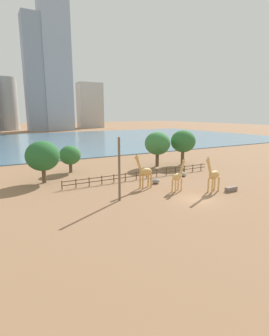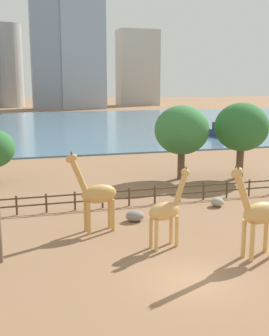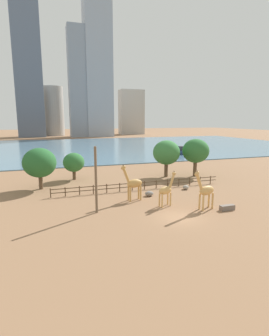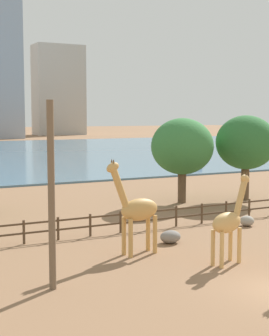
{
  "view_description": "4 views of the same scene",
  "coord_description": "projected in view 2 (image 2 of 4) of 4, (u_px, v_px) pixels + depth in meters",
  "views": [
    {
      "loc": [
        -21.24,
        -22.4,
        10.15
      ],
      "look_at": [
        -2.04,
        11.49,
        2.01
      ],
      "focal_mm": 28.0,
      "sensor_mm": 36.0,
      "label": 1
    },
    {
      "loc": [
        -7.24,
        -15.83,
        8.43
      ],
      "look_at": [
        0.17,
        9.52,
        3.23
      ],
      "focal_mm": 45.0,
      "sensor_mm": 36.0,
      "label": 2
    },
    {
      "loc": [
        -12.96,
        -23.84,
        10.37
      ],
      "look_at": [
        0.01,
        15.29,
        2.74
      ],
      "focal_mm": 28.0,
      "sensor_mm": 36.0,
      "label": 3
    },
    {
      "loc": [
        -14.35,
        -14.89,
        6.93
      ],
      "look_at": [
        0.36,
        13.68,
        3.62
      ],
      "focal_mm": 55.0,
      "sensor_mm": 36.0,
      "label": 4
    }
  ],
  "objects": [
    {
      "name": "harbor_water",
      "position": [
        46.0,
        124.0,
        91.03
      ],
      "size": [
        180.0,
        86.0,
        0.2
      ],
      "primitive_type": "cube",
      "color": "slate",
      "rests_on": "ground"
    },
    {
      "name": "boulder_by_pole",
      "position": [
        135.0,
        216.0,
        26.5
      ],
      "size": [
        1.18,
        0.93,
        0.7
      ],
      "primitive_type": "ellipsoid",
      "color": "gray",
      "rests_on": "ground"
    },
    {
      "name": "giraffe_young",
      "position": [
        167.0,
        211.0,
        22.0
      ],
      "size": [
        2.67,
        1.19,
        4.28
      ],
      "rotation": [
        0.0,
        0.0,
        0.25
      ],
      "color": "tan",
      "rests_on": "ground"
    },
    {
      "name": "giraffe_companion",
      "position": [
        96.0,
        194.0,
        24.27
      ],
      "size": [
        3.08,
        1.12,
        4.88
      ],
      "rotation": [
        0.0,
        0.0,
        3.27
      ],
      "color": "tan",
      "rests_on": "ground"
    },
    {
      "name": "giraffe_tall",
      "position": [
        258.0,
        213.0,
        20.59
      ],
      "size": [
        3.17,
        1.26,
        4.86
      ],
      "rotation": [
        0.0,
        0.0,
        3.34
      ],
      "color": "tan",
      "rests_on": "ground"
    },
    {
      "name": "skyline_tower_glass",
      "position": [
        138.0,
        68.0,
        177.23
      ],
      "size": [
        17.0,
        9.59,
        31.02
      ],
      "primitive_type": "cube",
      "color": "#ADA89E",
      "rests_on": "ground"
    },
    {
      "name": "tree_left_large",
      "position": [
        182.0,
        130.0,
        37.83
      ],
      "size": [
        4.92,
        4.92,
        6.7
      ],
      "color": "brown",
      "rests_on": "ground"
    },
    {
      "name": "enclosure_fence",
      "position": [
        119.0,
        196.0,
        29.63
      ],
      "size": [
        26.12,
        0.14,
        1.3
      ],
      "color": "#4C3826",
      "rests_on": "ground"
    },
    {
      "name": "boulder_near_fence",
      "position": [
        217.0,
        202.0,
        29.72
      ],
      "size": [
        0.91,
        0.87,
        0.65
      ],
      "primitive_type": "ellipsoid",
      "color": "gray",
      "rests_on": "ground"
    },
    {
      "name": "ground_plane",
      "position": [
        45.0,
        124.0,
        93.87
      ],
      "size": [
        400.0,
        400.0,
        0.0
      ],
      "primitive_type": "plane",
      "color": "#8C6647"
    },
    {
      "name": "skyline_block_central",
      "position": [
        45.0,
        17.0,
        145.91
      ],
      "size": [
        10.42,
        10.38,
        63.16
      ],
      "primitive_type": "cube",
      "color": "gray",
      "rests_on": "ground"
    },
    {
      "name": "tree_center_broad",
      "position": [
        242.0,
        127.0,
        38.13
      ],
      "size": [
        4.88,
        4.88,
        6.91
      ],
      "color": "brown",
      "rests_on": "ground"
    },
    {
      "name": "boat_ferry",
      "position": [
        219.0,
        132.0,
        68.74
      ],
      "size": [
        2.05,
        5.25,
        2.28
      ],
      "rotation": [
        0.0,
        0.0,
        4.68
      ],
      "color": "navy",
      "rests_on": "harbor_water"
    },
    {
      "name": "skyline_tower_needle",
      "position": [
        5.0,
        66.0,
        162.79
      ],
      "size": [
        13.55,
        13.55,
        31.3
      ],
      "primitive_type": "cylinder",
      "color": "#ADA89E",
      "rests_on": "ground"
    }
  ]
}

